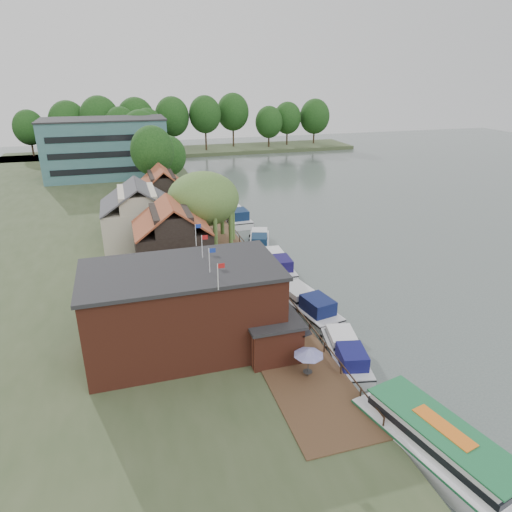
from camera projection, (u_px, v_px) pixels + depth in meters
ground at (352, 324)px, 43.48m from camera, size 260.00×260.00×0.00m
land_bank at (53, 233)px, 66.35m from camera, size 50.00×140.00×1.00m
quay_deck at (244, 281)px, 49.82m from camera, size 6.00×50.00×0.10m
quay_rail at (266, 273)px, 50.82m from camera, size 0.20×49.00×1.00m
pub at (208, 305)px, 37.11m from camera, size 20.00×11.00×7.30m
hotel_block at (106, 148)px, 97.02m from camera, size 25.40×12.40×12.30m
cottage_a at (172, 239)px, 49.92m from camera, size 8.60×7.60×8.50m
cottage_b at (139, 216)px, 58.00m from camera, size 9.60×8.60×8.50m
cottage_c at (163, 196)px, 67.05m from camera, size 7.60×7.60×8.50m
willow at (204, 215)px, 55.20m from camera, size 8.60×8.60×10.43m
umbrella_0 at (308, 362)px, 33.84m from camera, size 2.28×2.28×2.38m
umbrella_1 at (296, 338)px, 36.88m from camera, size 1.98×1.98×2.38m
umbrella_2 at (276, 318)px, 39.89m from camera, size 1.98×1.98×2.38m
umbrella_3 at (272, 299)px, 43.29m from camera, size 2.41×2.41×2.38m
umbrella_4 at (257, 273)px, 48.72m from camera, size 2.46×2.46×2.38m
cruiser_0 at (346, 350)px, 37.46m from camera, size 4.87×9.68×2.22m
cruiser_1 at (306, 302)px, 44.96m from camera, size 5.22×10.71×2.50m
cruiser_2 at (276, 261)px, 54.59m from camera, size 3.75×10.01×2.38m
cruiser_3 at (259, 239)px, 61.99m from camera, size 5.74×9.83×2.25m
cruiser_4 at (236, 214)px, 72.37m from camera, size 3.69×10.50×2.54m
tour_boat at (449, 453)px, 26.91m from camera, size 6.64×13.89×2.92m
swan at (385, 393)px, 33.74m from camera, size 0.44×0.44×0.44m
bank_tree_0 at (154, 169)px, 73.29m from camera, size 6.86×6.86×13.56m
bank_tree_1 at (169, 166)px, 82.67m from camera, size 6.21×6.21×10.79m
bank_tree_2 at (161, 160)px, 88.34m from camera, size 6.04×6.04×10.73m
bank_tree_3 at (142, 140)px, 104.79m from camera, size 8.98×8.98×13.39m
bank_tree_4 at (149, 135)px, 113.54m from camera, size 7.51×7.51×13.03m
bank_tree_5 at (122, 132)px, 118.85m from camera, size 8.46×8.46×12.99m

